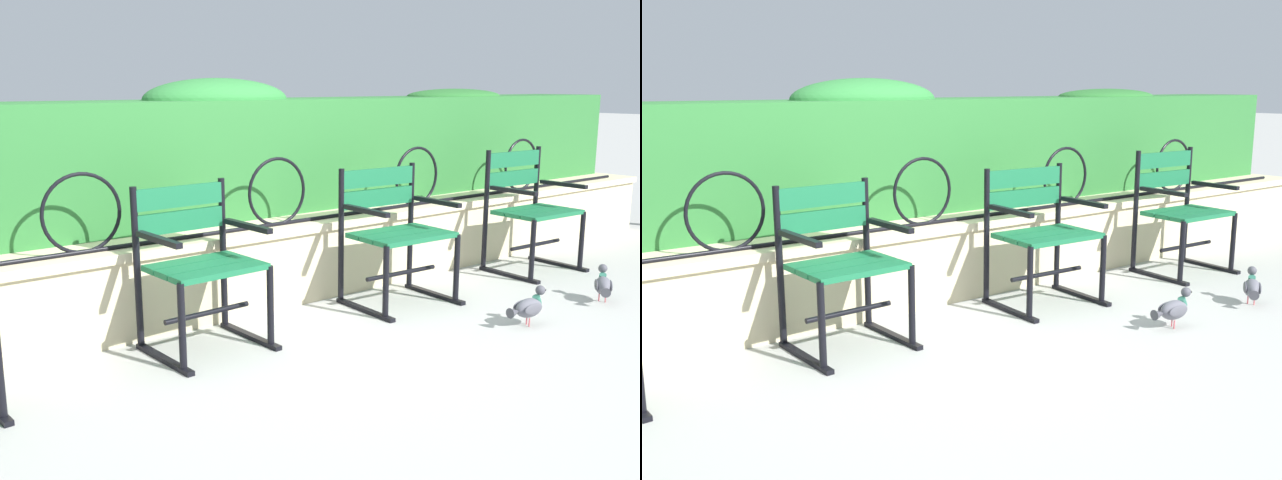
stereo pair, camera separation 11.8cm
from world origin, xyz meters
TOP-DOWN VIEW (x-y plane):
  - ground_plane at (0.00, 0.00)m, footprint 60.00×60.00m
  - stone_wall at (0.00, 0.88)m, footprint 8.44×0.41m
  - iron_arch_fence at (-0.33, 0.80)m, footprint 7.88×0.02m
  - hedge_row at (0.01, 1.39)m, footprint 8.28×0.68m
  - park_chair_centre_left at (-0.54, 0.46)m, footprint 0.58×0.54m
  - park_chair_centre_right at (0.81, 0.42)m, footprint 0.65×0.55m
  - park_chair_rightmost at (2.16, 0.39)m, footprint 0.63×0.55m
  - pigeon_near_chairs at (1.07, -0.42)m, footprint 0.29×0.12m
  - pigeon_far_side at (1.83, -0.43)m, footprint 0.25×0.21m

SIDE VIEW (x-z plane):
  - ground_plane at x=0.00m, z-range 0.00..0.00m
  - pigeon_near_chairs at x=1.07m, z-range 0.00..0.22m
  - pigeon_far_side at x=1.83m, z-range 0.00..0.22m
  - stone_wall at x=0.00m, z-range 0.00..0.51m
  - park_chair_centre_left at x=-0.54m, z-range 0.03..0.88m
  - park_chair_centre_right at x=0.81m, z-range 0.04..0.88m
  - park_chair_rightmost at x=2.16m, z-range 0.03..0.91m
  - iron_arch_fence at x=-0.33m, z-range 0.47..0.89m
  - hedge_row at x=0.01m, z-range 0.46..1.34m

